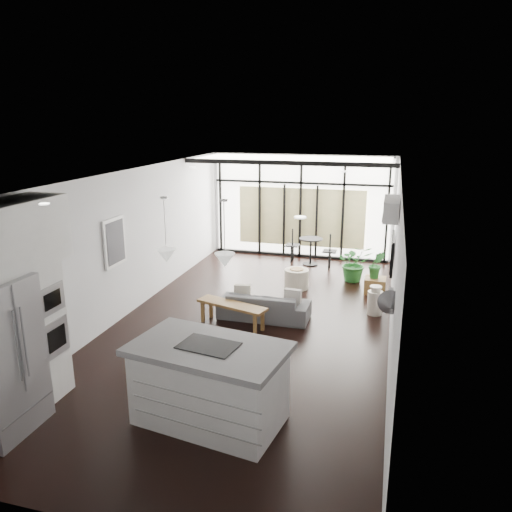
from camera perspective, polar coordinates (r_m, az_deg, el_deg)
The scene contains 26 objects.
floor at distance 9.47m, azimuth -0.48°, elevation -7.78°, with size 5.00×10.00×0.00m, color black.
ceiling at distance 8.74m, azimuth -0.53°, elevation 9.31°, with size 5.00×10.00×0.00m, color white.
wall_left at distance 9.96m, azimuth -14.49°, elevation 1.41°, with size 0.02×10.00×2.80m, color silver.
wall_right at distance 8.69m, azimuth 15.57°, elevation -0.73°, with size 0.02×10.00×2.80m, color silver.
wall_back at distance 13.77m, azimuth 5.19°, elevation 5.69°, with size 5.00×0.02×2.80m, color silver.
wall_front at distance 4.74m, azimuth -17.79°, elevation -15.06°, with size 5.00×0.02×2.80m, color silver.
glazing at distance 13.66m, azimuth 5.10°, elevation 5.61°, with size 5.00×0.20×2.80m, color black.
skylight at distance 12.62m, azimuth 4.52°, elevation 11.07°, with size 4.70×1.90×0.06m, color white.
neighbour_building at distance 13.78m, azimuth 5.13°, elevation 4.43°, with size 3.50×0.02×1.60m, color #F0DF96.
island at distance 6.50m, azimuth -5.34°, elevation -14.34°, with size 1.92×1.14×1.05m, color silver.
cooktop at distance 6.25m, azimuth -5.47°, elevation -10.14°, with size 0.71×0.47×0.01m, color black.
appliance_column at distance 7.38m, azimuth -23.85°, elevation -6.99°, with size 0.56×0.59×2.18m, color silver.
upper_cabinets at distance 6.77m, azimuth -26.79°, elevation 1.89°, with size 0.62×1.75×0.86m, color silver.
pendant_left at distance 6.58m, azimuth -10.19°, elevation 0.03°, with size 0.26×0.26×0.18m, color white.
pendant_right at distance 6.29m, azimuth -3.58°, elevation -0.49°, with size 0.26×0.26×0.18m, color white.
sofa at distance 9.62m, azimuth 0.94°, elevation -5.20°, with size 1.75×0.51×0.68m, color #515154.
console_bench at distance 9.32m, azimuth -2.76°, elevation -6.72°, with size 1.38×0.34×0.44m, color brown.
pouf at distance 11.35m, azimuth 4.65°, elevation -2.61°, with size 0.55×0.55×0.44m, color beige.
crate at distance 11.33m, azimuth 13.45°, elevation -3.29°, with size 0.45×0.45×0.34m, color brown.
plant_tall at distance 11.99m, azimuth 11.18°, elevation -1.23°, with size 0.80×0.89×0.69m, color #276E2C.
plant_crate at distance 11.24m, azimuth 13.54°, elevation -1.80°, with size 0.34×0.62×0.28m, color #276E2C.
milk_can at distance 10.10m, azimuth 13.45°, elevation -4.92°, with size 0.30×0.30×0.59m, color beige.
bistro_set at distance 13.14m, azimuth 6.25°, elevation 0.47°, with size 1.45×0.58×0.70m, color black.
tv at distance 9.68m, azimuth 15.32°, elevation 0.33°, with size 0.05×1.10×0.65m, color black.
ac_unit at distance 7.67m, azimuth 15.21°, elevation 5.24°, with size 0.22×0.90×0.30m, color white.
framed_art at distance 9.49m, azimuth -15.86°, elevation 1.55°, with size 0.04×0.70×0.90m, color black.
Camera 1 is at (2.37, -8.36, 3.76)m, focal length 35.00 mm.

